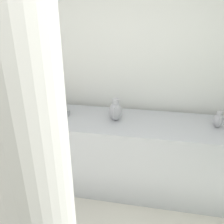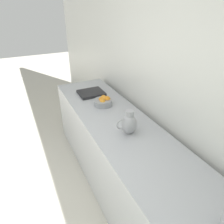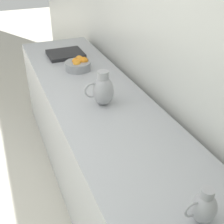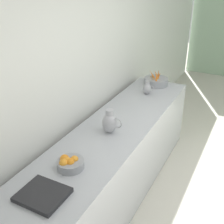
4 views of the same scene
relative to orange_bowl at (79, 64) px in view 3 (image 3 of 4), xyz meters
The scene contains 6 objects.
tile_wall_left 1.41m from the orange_bowl, 110.10° to the left, with size 0.10×8.65×3.00m, color silver.
prep_counter 0.87m from the orange_bowl, 88.34° to the left, with size 0.71×3.24×0.89m, color #ADAFB5.
orange_bowl is the anchor object (origin of this frame).
metal_pitcher_tall 0.68m from the orange_bowl, 87.94° to the left, with size 0.21×0.15×0.25m.
metal_pitcher_short 1.78m from the orange_bowl, 90.13° to the left, with size 0.15×0.11×0.18m.
counter_sink_basin 0.38m from the orange_bowl, 86.61° to the right, with size 0.34×0.30×0.04m, color #232326.
Camera 3 is at (-0.83, 1.58, 1.94)m, focal length 48.05 mm.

